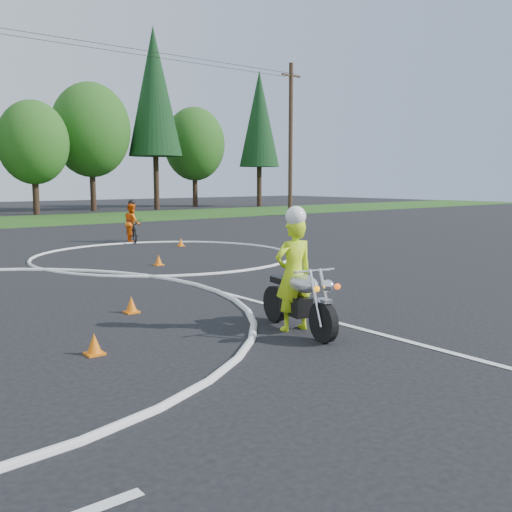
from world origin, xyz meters
TOP-DOWN VIEW (x-y plane):
  - course_markings at (2.17, 4.35)m, footprint 19.05×19.05m
  - primary_motorcycle at (5.13, -1.32)m, footprint 0.79×2.01m
  - rider_primary_grp at (5.13, -1.18)m, footprint 0.72×0.54m
  - rider_second_grp at (9.08, 12.39)m, footprint 1.05×1.81m
  - traffic_cones at (3.02, 2.89)m, footprint 13.69×14.91m
  - treeline at (14.78, 34.61)m, footprint 38.20×8.10m

SIDE VIEW (x-z plane):
  - course_markings at x=2.17m, z-range -0.05..0.07m
  - traffic_cones at x=3.02m, z-range -0.01..0.29m
  - primary_motorcycle at x=5.13m, z-range -0.02..1.05m
  - rider_second_grp at x=9.08m, z-range -0.24..1.41m
  - rider_primary_grp at x=5.13m, z-range -0.03..1.94m
  - treeline at x=14.78m, z-range -0.64..13.88m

